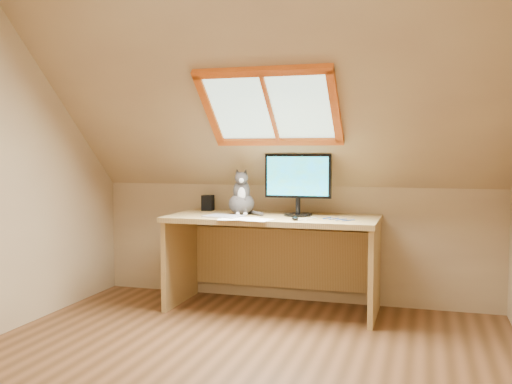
% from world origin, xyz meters
% --- Properties ---
extents(ground, '(3.50, 3.50, 0.00)m').
position_xyz_m(ground, '(0.00, 0.00, 0.00)').
color(ground, brown).
rests_on(ground, ground).
extents(room_shell, '(3.52, 3.52, 2.41)m').
position_xyz_m(room_shell, '(0.00, -0.09, 1.43)').
color(room_shell, tan).
rests_on(room_shell, ground).
extents(desk, '(1.70, 0.74, 0.77)m').
position_xyz_m(desk, '(-0.07, 1.45, 0.54)').
color(desk, tan).
rests_on(desk, ground).
extents(monitor, '(0.54, 0.23, 0.50)m').
position_xyz_m(monitor, '(0.12, 1.45, 1.06)').
color(monitor, black).
rests_on(monitor, desk).
extents(cat, '(0.28, 0.30, 0.39)m').
position_xyz_m(cat, '(-0.34, 1.40, 0.91)').
color(cat, '#403B38').
rests_on(cat, desk).
extents(desk_speaker, '(0.10, 0.10, 0.14)m').
position_xyz_m(desk_speaker, '(-0.73, 1.63, 0.84)').
color(desk_speaker, black).
rests_on(desk_speaker, desk).
extents(graphics_tablet, '(0.33, 0.26, 0.01)m').
position_xyz_m(graphics_tablet, '(-0.43, 1.20, 0.78)').
color(graphics_tablet, '#B2B2B7').
rests_on(graphics_tablet, desk).
extents(mouse, '(0.08, 0.10, 0.03)m').
position_xyz_m(mouse, '(0.16, 1.16, 0.79)').
color(mouse, black).
rests_on(mouse, desk).
extents(papers, '(0.35, 0.30, 0.01)m').
position_xyz_m(papers, '(-0.19, 1.12, 0.78)').
color(papers, white).
rests_on(papers, desk).
extents(cables, '(0.51, 0.26, 0.01)m').
position_xyz_m(cables, '(0.38, 1.26, 0.78)').
color(cables, silver).
rests_on(cables, desk).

